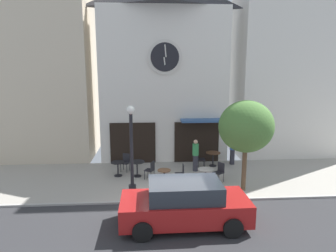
% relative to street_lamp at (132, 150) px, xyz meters
% --- Properties ---
extents(ground_plane, '(28.03, 10.78, 0.13)m').
position_rel_street_lamp_xyz_m(ground_plane, '(1.76, -1.12, -1.94)').
color(ground_plane, '#9E998E').
extents(clock_building, '(7.21, 3.40, 10.58)m').
position_rel_street_lamp_xyz_m(clock_building, '(1.64, 5.33, 3.54)').
color(clock_building, silver).
rests_on(clock_building, ground_plane).
extents(neighbor_building_left, '(6.99, 4.01, 13.59)m').
position_rel_street_lamp_xyz_m(neighbor_building_left, '(-6.09, 6.27, 4.88)').
color(neighbor_building_left, beige).
rests_on(neighbor_building_left, ground_plane).
extents(neighbor_building_right, '(7.00, 3.38, 14.72)m').
position_rel_street_lamp_xyz_m(neighbor_building_right, '(9.60, 5.96, 5.44)').
color(neighbor_building_right, silver).
rests_on(neighbor_building_right, ground_plane).
extents(street_lamp, '(0.36, 0.36, 3.77)m').
position_rel_street_lamp_xyz_m(street_lamp, '(0.00, 0.00, 0.00)').
color(street_lamp, black).
rests_on(street_lamp, ground_plane).
extents(street_tree, '(2.34, 2.11, 3.95)m').
position_rel_street_lamp_xyz_m(street_tree, '(4.85, 0.04, 0.91)').
color(street_tree, brown).
rests_on(street_tree, ground_plane).
extents(cafe_table_center, '(0.67, 0.67, 0.72)m').
position_rel_street_lamp_xyz_m(cafe_table_center, '(-0.82, 2.13, -1.42)').
color(cafe_table_center, black).
rests_on(cafe_table_center, ground_plane).
extents(cafe_table_center_left, '(0.75, 0.75, 0.77)m').
position_rel_street_lamp_xyz_m(cafe_table_center_left, '(0.13, 2.01, -1.36)').
color(cafe_table_center_left, black).
rests_on(cafe_table_center_left, ground_plane).
extents(cafe_table_near_door, '(0.60, 0.60, 0.72)m').
position_rel_street_lamp_xyz_m(cafe_table_near_door, '(1.40, 0.81, -1.45)').
color(cafe_table_near_door, black).
rests_on(cafe_table_near_door, ground_plane).
extents(cafe_table_leftmost, '(0.70, 0.70, 0.77)m').
position_rel_street_lamp_xyz_m(cafe_table_leftmost, '(3.28, 0.65, -1.37)').
color(cafe_table_leftmost, black).
rests_on(cafe_table_leftmost, ground_plane).
extents(cafe_table_center_right, '(0.80, 0.80, 0.76)m').
position_rel_street_lamp_xyz_m(cafe_table_center_right, '(4.21, 3.36, -1.35)').
color(cafe_table_center_right, black).
rests_on(cafe_table_center_right, ground_plane).
extents(cafe_chair_by_entrance, '(0.40, 0.40, 0.90)m').
position_rel_street_lamp_xyz_m(cafe_chair_by_entrance, '(2.20, 0.98, -1.39)').
color(cafe_chair_by_entrance, black).
rests_on(cafe_chair_by_entrance, ground_plane).
extents(cafe_chair_near_lamp, '(0.51, 0.51, 0.90)m').
position_rel_street_lamp_xyz_m(cafe_chair_near_lamp, '(-0.49, 2.89, -1.39)').
color(cafe_chair_near_lamp, black).
rests_on(cafe_chair_near_lamp, ground_plane).
extents(cafe_chair_near_tree, '(0.41, 0.41, 0.90)m').
position_rel_street_lamp_xyz_m(cafe_chair_near_tree, '(3.45, 3.18, -1.39)').
color(cafe_chair_near_tree, black).
rests_on(cafe_chair_near_tree, ground_plane).
extents(cafe_chair_corner, '(0.54, 0.54, 0.90)m').
position_rel_street_lamp_xyz_m(cafe_chair_corner, '(0.80, 1.57, -1.39)').
color(cafe_chair_corner, black).
rests_on(cafe_chair_corner, ground_plane).
extents(cafe_chair_facing_street, '(0.56, 0.56, 0.90)m').
position_rel_street_lamp_xyz_m(cafe_chair_facing_street, '(4.04, 1.09, -1.39)').
color(cafe_chair_facing_street, black).
rests_on(cafe_chair_facing_street, ground_plane).
extents(pedestrian_green, '(0.36, 0.36, 1.67)m').
position_rel_street_lamp_xyz_m(pedestrian_green, '(3.12, 2.62, -1.06)').
color(pedestrian_green, '#2D2D38').
rests_on(pedestrian_green, ground_plane).
extents(pedestrian_blue, '(0.34, 0.34, 1.67)m').
position_rel_street_lamp_xyz_m(pedestrian_blue, '(5.35, 3.61, -1.06)').
color(pedestrian_blue, '#2D2D38').
rests_on(pedestrian_blue, ground_plane).
extents(parked_car_red, '(4.32, 2.05, 1.55)m').
position_rel_street_lamp_xyz_m(parked_car_red, '(1.91, -2.77, -1.16)').
color(parked_car_red, maroon).
rests_on(parked_car_red, ground_plane).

